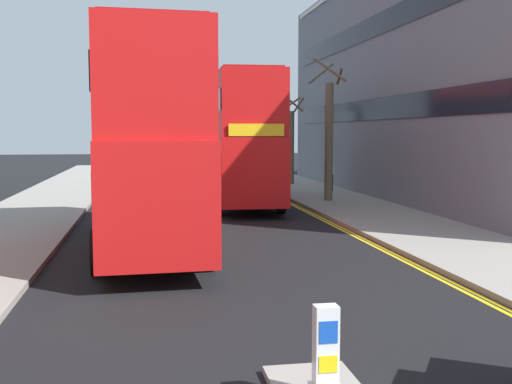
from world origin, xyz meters
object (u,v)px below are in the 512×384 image
at_px(double_decker_bus_oncoming, 240,136).
at_px(pedestrian_far, 331,175).
at_px(double_decker_bus_away, 146,139).
at_px(keep_left_bollard, 326,356).

xyz_separation_m(double_decker_bus_oncoming, pedestrian_far, (5.42, 4.04, -2.04)).
bearing_deg(double_decker_bus_away, double_decker_bus_oncoming, 67.16).
xyz_separation_m(double_decker_bus_away, double_decker_bus_oncoming, (4.08, 9.69, 0.00)).
xyz_separation_m(keep_left_bollard, double_decker_bus_away, (-2.05, 10.76, 2.42)).
bearing_deg(pedestrian_far, double_decker_bus_oncoming, -143.31).
xyz_separation_m(keep_left_bollard, pedestrian_far, (7.45, 24.49, 0.38)).
distance_m(double_decker_bus_oncoming, pedestrian_far, 7.07).
relative_size(keep_left_bollard, pedestrian_far, 0.69).
bearing_deg(double_decker_bus_oncoming, double_decker_bus_away, -112.84).
bearing_deg(double_decker_bus_away, keep_left_bollard, -79.21).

